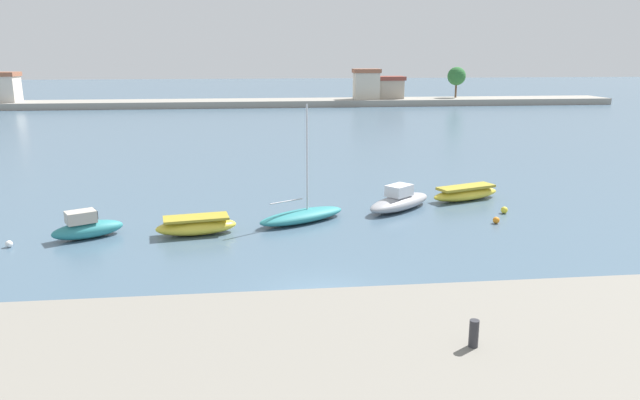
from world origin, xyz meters
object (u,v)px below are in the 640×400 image
object	(u,v)px
mooring_bollard	(474,333)
moored_boat_0	(87,227)
moored_boat_3	(400,201)
mooring_buoy_1	(9,244)
moored_boat_4	(466,193)
moored_boat_1	(196,226)
mooring_buoy_0	(496,220)
moored_boat_2	(302,215)
mooring_buoy_2	(504,210)

from	to	relation	value
mooring_bollard	moored_boat_0	world-z (taller)	mooring_bollard
moored_boat_3	mooring_buoy_1	xyz separation A→B (m)	(-20.86, -4.88, -0.36)
mooring_bollard	moored_boat_4	xyz separation A→B (m)	(8.57, 23.76, -2.50)
mooring_bollard	moored_boat_1	world-z (taller)	mooring_bollard
moored_boat_3	mooring_buoy_0	world-z (taller)	moored_boat_3
moored_boat_2	mooring_buoy_2	distance (m)	12.15
moored_boat_0	moored_boat_3	size ratio (longest dim) A/B	0.73
mooring_buoy_0	mooring_buoy_1	world-z (taller)	mooring_buoy_0
mooring_buoy_2	moored_boat_4	bearing A→B (deg)	108.49
mooring_buoy_2	moored_boat_0	bearing A→B (deg)	-174.70
moored_boat_2	mooring_buoy_2	world-z (taller)	moored_boat_2
mooring_bollard	mooring_buoy_2	distance (m)	22.69
moored_boat_3	mooring_buoy_1	distance (m)	21.42
mooring_buoy_2	moored_boat_3	bearing A→B (deg)	165.62
moored_boat_1	moored_boat_3	bearing A→B (deg)	7.87
mooring_buoy_0	mooring_buoy_2	distance (m)	2.41
moored_boat_0	mooring_buoy_2	size ratio (longest dim) A/B	9.14
moored_boat_1	moored_boat_4	bearing A→B (deg)	9.05
mooring_buoy_1	moored_boat_0	bearing A→B (deg)	18.65
moored_boat_3	mooring_buoy_2	bearing A→B (deg)	-54.01
mooring_bollard	moored_boat_3	distance (m)	22.30
mooring_bollard	moored_boat_4	bearing A→B (deg)	70.16
moored_boat_3	mooring_buoy_0	size ratio (longest dim) A/B	13.64
moored_boat_4	mooring_buoy_1	bearing A→B (deg)	175.07
mooring_buoy_0	mooring_buoy_2	world-z (taller)	mooring_buoy_2
mooring_bollard	moored_boat_3	size ratio (longest dim) A/B	0.13
mooring_bollard	moored_boat_1	bearing A→B (deg)	114.18
moored_boat_2	mooring_buoy_2	bearing A→B (deg)	-27.07
moored_boat_0	mooring_buoy_0	xyz separation A→B (m)	(22.10, 0.17, -0.37)
mooring_bollard	moored_boat_0	distance (m)	22.86
mooring_bollard	mooring_buoy_0	xyz separation A→B (m)	(8.39, 18.32, -2.75)
moored_boat_1	moored_boat_2	world-z (taller)	moored_boat_2
moored_boat_0	mooring_buoy_2	bearing A→B (deg)	-22.76
moored_boat_0	moored_boat_1	bearing A→B (deg)	-28.05
moored_boat_1	mooring_buoy_1	xyz separation A→B (m)	(-9.00, -1.16, -0.29)
mooring_bollard	moored_boat_1	distance (m)	20.04
moored_boat_0	mooring_buoy_1	size ratio (longest dim) A/B	10.75
mooring_buoy_2	moored_boat_1	bearing A→B (deg)	-173.06
mooring_buoy_0	moored_boat_1	bearing A→B (deg)	-179.40
moored_boat_2	moored_boat_3	xyz separation A→B (m)	(6.13, 2.04, 0.15)
moored_boat_2	moored_boat_4	world-z (taller)	moored_boat_2
moored_boat_2	mooring_buoy_1	xyz separation A→B (m)	(-14.73, -2.84, -0.21)
mooring_bollard	moored_boat_0	xyz separation A→B (m)	(-13.71, 18.14, -2.37)
moored_boat_0	moored_boat_1	distance (m)	5.57
mooring_bollard	moored_boat_4	distance (m)	25.38
mooring_bollard	moored_boat_2	xyz separation A→B (m)	(-2.42, 19.82, -2.55)
moored_boat_1	moored_boat_3	xyz separation A→B (m)	(11.86, 3.72, 0.08)
moored_boat_3	mooring_buoy_2	size ratio (longest dim) A/B	12.59
moored_boat_3	mooring_buoy_1	bearing A→B (deg)	153.53
moored_boat_4	moored_boat_1	bearing A→B (deg)	178.88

